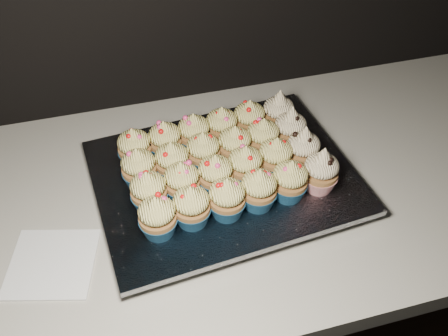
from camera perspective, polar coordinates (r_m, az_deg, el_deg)
name	(u,v)px	position (r m, az deg, el deg)	size (l,w,h in m)	color
cabinet	(145,333)	(1.32, -9.00, -18.08)	(2.40, 0.60, 0.86)	black
worktop	(118,215)	(0.94, -12.00, -5.26)	(2.44, 0.64, 0.04)	beige
napkin	(52,263)	(0.88, -19.05, -10.27)	(0.14, 0.14, 0.00)	white
baking_tray	(224,183)	(0.94, 0.00, -1.71)	(0.43, 0.33, 0.02)	black
foil_lining	(224,176)	(0.92, 0.00, -0.97)	(0.46, 0.36, 0.01)	silver
cupcake_0	(157,217)	(0.81, -7.61, -5.55)	(0.06, 0.06, 0.08)	navy
cupcake_1	(192,206)	(0.82, -3.72, -4.38)	(0.06, 0.06, 0.08)	navy
cupcake_2	(227,198)	(0.83, 0.35, -3.48)	(0.06, 0.06, 0.08)	navy
cupcake_3	(259,189)	(0.84, 4.00, -2.43)	(0.06, 0.06, 0.08)	navy
cupcake_4	(290,180)	(0.86, 7.54, -1.42)	(0.06, 0.06, 0.08)	navy
cupcake_5	(321,171)	(0.89, 11.02, -0.35)	(0.06, 0.06, 0.10)	#AE181C
cupcake_6	(149,192)	(0.85, -8.61, -2.67)	(0.06, 0.06, 0.08)	navy
cupcake_7	(182,182)	(0.86, -4.82, -1.59)	(0.06, 0.06, 0.08)	navy
cupcake_8	(216,175)	(0.87, -0.97, -0.77)	(0.06, 0.06, 0.08)	navy
cupcake_9	(245,166)	(0.88, 2.45, 0.28)	(0.06, 0.06, 0.08)	navy
cupcake_10	(276,157)	(0.90, 5.91, 1.23)	(0.06, 0.06, 0.08)	navy
cupcake_11	(303,149)	(0.92, 9.03, 2.11)	(0.06, 0.06, 0.10)	#AE181C
cupcake_12	(139,168)	(0.89, -9.70, -0.02)	(0.06, 0.06, 0.08)	navy
cupcake_13	(172,162)	(0.89, -5.93, 0.72)	(0.06, 0.06, 0.08)	navy
cupcake_14	(203,152)	(0.91, -2.38, 1.86)	(0.06, 0.06, 0.08)	navy
cupcake_15	(235,145)	(0.92, 1.24, 2.60)	(0.06, 0.06, 0.08)	navy
cupcake_16	(263,138)	(0.94, 4.45, 3.46)	(0.06, 0.06, 0.08)	navy
cupcake_17	(290,129)	(0.96, 7.58, 4.41)	(0.06, 0.06, 0.10)	#AE181C
cupcake_18	(135,148)	(0.93, -10.18, 2.27)	(0.06, 0.06, 0.08)	navy
cupcake_19	(165,141)	(0.94, -6.73, 3.12)	(0.06, 0.06, 0.08)	navy
cupcake_20	(194,133)	(0.95, -3.43, 4.01)	(0.06, 0.06, 0.08)	navy
cupcake_21	(222,126)	(0.96, -0.25, 4.80)	(0.06, 0.06, 0.08)	navy
cupcake_22	(249,119)	(0.98, 2.90, 5.58)	(0.06, 0.06, 0.08)	navy
cupcake_23	(278,113)	(1.00, 6.23, 6.31)	(0.06, 0.06, 0.10)	#AE181C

